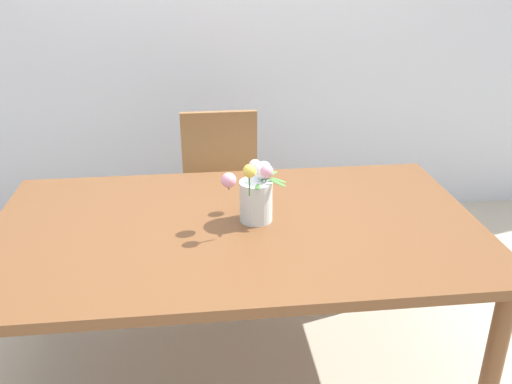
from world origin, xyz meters
TOP-DOWN VIEW (x-y plane):
  - ground_plane at (0.00, 0.00)m, footprint 12.00×12.00m
  - back_wall at (0.00, 1.60)m, footprint 7.00×0.10m
  - dining_table at (0.00, 0.00)m, footprint 1.90×1.10m
  - chair_far at (-0.02, 0.89)m, footprint 0.42×0.42m
  - flower_vase at (0.08, 0.03)m, footprint 0.26×0.27m

SIDE VIEW (x-z plane):
  - ground_plane at x=0.00m, z-range 0.00..0.00m
  - chair_far at x=-0.02m, z-range 0.07..0.97m
  - dining_table at x=0.00m, z-range 0.29..1.02m
  - flower_vase at x=0.08m, z-range 0.70..0.98m
  - back_wall at x=0.00m, z-range 0.00..2.80m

